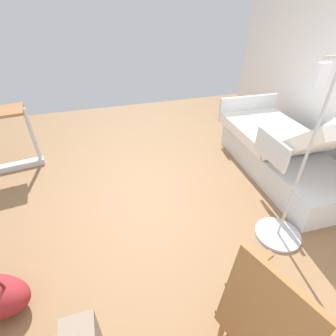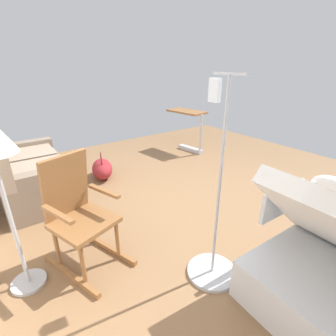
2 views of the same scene
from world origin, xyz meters
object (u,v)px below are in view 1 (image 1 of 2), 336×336
(hospital_bed, at_px, (286,152))
(overbed_table, at_px, (3,134))
(rocking_chair, at_px, (267,327))
(iv_pole, at_px, (283,218))

(hospital_bed, xyz_separation_m, overbed_table, (3.45, -1.12, 0.21))
(hospital_bed, height_order, overbed_table, hospital_bed)
(rocking_chair, bearing_deg, iv_pole, -133.93)
(hospital_bed, distance_m, iv_pole, 1.17)
(hospital_bed, bearing_deg, rocking_chair, 49.00)
(overbed_table, height_order, iv_pole, iv_pole)
(hospital_bed, bearing_deg, iv_pole, 52.01)
(hospital_bed, height_order, rocking_chair, hospital_bed)
(overbed_table, xyz_separation_m, iv_pole, (-2.73, 2.04, -0.28))
(rocking_chair, distance_m, overbed_table, 3.47)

